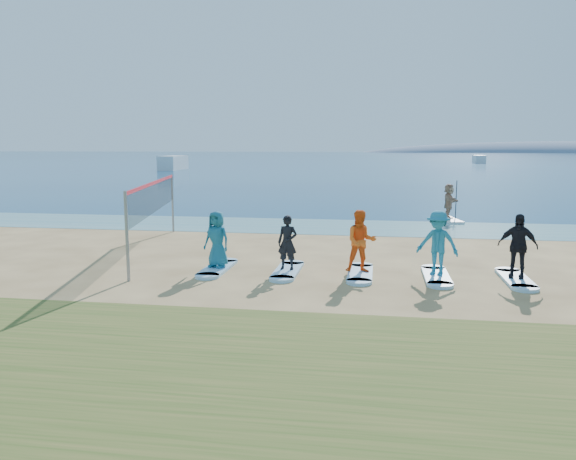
# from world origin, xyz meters

# --- Properties ---
(ground) EXTENTS (600.00, 600.00, 0.00)m
(ground) POSITION_xyz_m (0.00, 0.00, 0.00)
(ground) COLOR tan
(ground) RESTS_ON ground
(shallow_water) EXTENTS (600.00, 600.00, 0.00)m
(shallow_water) POSITION_xyz_m (0.00, 10.50, 0.01)
(shallow_water) COLOR teal
(shallow_water) RESTS_ON ground
(ocean) EXTENTS (600.00, 600.00, 0.00)m
(ocean) POSITION_xyz_m (0.00, 160.00, 0.01)
(ocean) COLOR navy
(ocean) RESTS_ON ground
(island_ridge) EXTENTS (220.00, 56.00, 18.00)m
(island_ridge) POSITION_xyz_m (95.00, 300.00, 0.00)
(island_ridge) COLOR slate
(island_ridge) RESTS_ON ground
(volleyball_net) EXTENTS (2.10, 8.86, 2.50)m
(volleyball_net) POSITION_xyz_m (-6.40, 3.51, 1.90)
(volleyball_net) COLOR gray
(volleyball_net) RESTS_ON ground
(paddleboard) EXTENTS (1.23, 3.08, 0.12)m
(paddleboard) POSITION_xyz_m (4.86, 13.69, 0.06)
(paddleboard) COLOR silver
(paddleboard) RESTS_ON ground
(paddleboarder) EXTENTS (0.77, 1.65, 1.71)m
(paddleboarder) POSITION_xyz_m (4.86, 13.69, 0.98)
(paddleboarder) COLOR tan
(paddleboarder) RESTS_ON paddleboard
(boat_offshore_a) EXTENTS (2.95, 8.10, 2.13)m
(boat_offshore_a) POSITION_xyz_m (-29.89, 67.67, 0.00)
(boat_offshore_a) COLOR silver
(boat_offshore_a) RESTS_ON ground
(boat_offshore_b) EXTENTS (2.19, 6.32, 1.64)m
(boat_offshore_b) POSITION_xyz_m (22.35, 110.10, 0.00)
(boat_offshore_b) COLOR silver
(boat_offshore_b) RESTS_ON ground
(surfboard_0) EXTENTS (0.70, 2.20, 0.09)m
(surfboard_0) POSITION_xyz_m (-3.38, 0.91, 0.04)
(surfboard_0) COLOR #9BD0F0
(surfboard_0) RESTS_ON ground
(student_0) EXTENTS (0.95, 0.77, 1.69)m
(student_0) POSITION_xyz_m (-3.38, 0.91, 0.94)
(student_0) COLOR #1A647D
(student_0) RESTS_ON surfboard_0
(surfboard_1) EXTENTS (0.70, 2.20, 0.09)m
(surfboard_1) POSITION_xyz_m (-1.23, 0.91, 0.04)
(surfboard_1) COLOR #9BD0F0
(surfboard_1) RESTS_ON ground
(student_1) EXTENTS (0.63, 0.46, 1.61)m
(student_1) POSITION_xyz_m (-1.23, 0.91, 0.89)
(student_1) COLOR black
(student_1) RESTS_ON surfboard_1
(surfboard_2) EXTENTS (0.70, 2.20, 0.09)m
(surfboard_2) POSITION_xyz_m (0.91, 0.91, 0.04)
(surfboard_2) COLOR #9BD0F0
(surfboard_2) RESTS_ON ground
(student_2) EXTENTS (0.96, 0.79, 1.80)m
(student_2) POSITION_xyz_m (0.91, 0.91, 0.99)
(student_2) COLOR orange
(student_2) RESTS_ON surfboard_2
(surfboard_3) EXTENTS (0.70, 2.20, 0.09)m
(surfboard_3) POSITION_xyz_m (3.06, 0.91, 0.04)
(surfboard_3) COLOR #9BD0F0
(surfboard_3) RESTS_ON ground
(student_3) EXTENTS (1.35, 1.07, 1.83)m
(student_3) POSITION_xyz_m (3.06, 0.91, 1.00)
(student_3) COLOR teal
(student_3) RESTS_ON surfboard_3
(surfboard_4) EXTENTS (0.70, 2.20, 0.09)m
(surfboard_4) POSITION_xyz_m (5.20, 0.91, 0.04)
(surfboard_4) COLOR #9BD0F0
(surfboard_4) RESTS_ON ground
(student_4) EXTENTS (1.13, 0.73, 1.78)m
(student_4) POSITION_xyz_m (5.20, 0.91, 0.98)
(student_4) COLOR black
(student_4) RESTS_ON surfboard_4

